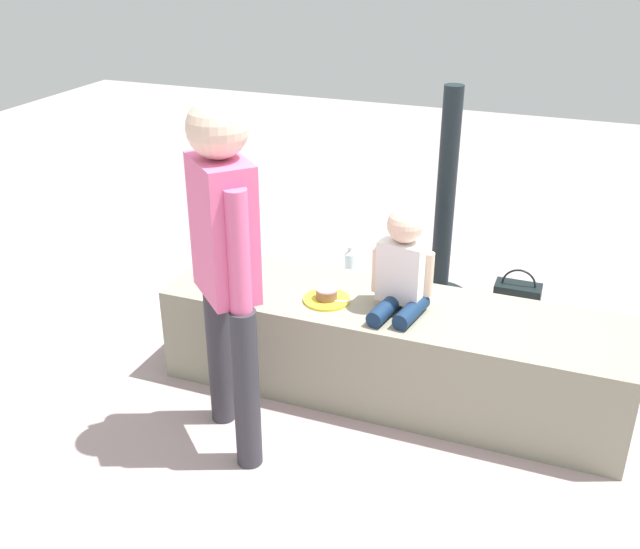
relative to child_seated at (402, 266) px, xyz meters
name	(u,v)px	position (x,y,z in m)	size (l,w,h in m)	color
ground_plane	(389,390)	(-0.04, 0.02, -0.69)	(12.00, 12.00, 0.00)	#AA9494
concrete_ledge	(391,348)	(-0.04, 0.02, -0.45)	(2.16, 0.57, 0.48)	gray
child_seated	(402,266)	(0.00, 0.00, 0.00)	(0.28, 0.33, 0.48)	#132A4B
adult_standing	(225,251)	(-0.57, -0.58, 0.23)	(0.36, 0.35, 1.52)	#302F37
cake_plate	(327,297)	(-0.34, -0.05, -0.19)	(0.22, 0.22, 0.07)	yellow
gift_bag	(320,291)	(-0.65, 0.66, -0.56)	(0.21, 0.13, 0.30)	#59C6B2
railing_post	(444,223)	(-0.03, 1.05, -0.19)	(0.36, 0.36, 1.29)	black
water_bottle_near_gift	(349,265)	(-0.62, 1.11, -0.58)	(0.07, 0.07, 0.23)	silver
water_bottle_far_side	(488,331)	(0.34, 0.61, -0.59)	(0.08, 0.08, 0.21)	silver
party_cup_red	(478,320)	(0.26, 0.78, -0.64)	(0.07, 0.07, 0.10)	red
cake_box_white	(548,349)	(0.66, 0.60, -0.63)	(0.30, 0.33, 0.12)	white
handbag_black_leather	(517,298)	(0.43, 1.05, -0.59)	(0.26, 0.14, 0.28)	black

